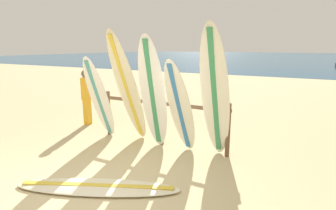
% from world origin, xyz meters
% --- Properties ---
extents(ground_plane, '(120.00, 120.00, 0.00)m').
position_xyz_m(ground_plane, '(0.00, 0.00, 0.00)').
color(ground_plane, '#CCB784').
extents(ocean_water, '(120.00, 80.00, 0.01)m').
position_xyz_m(ocean_water, '(0.00, 58.00, 0.00)').
color(ocean_water, navy).
rests_on(ocean_water, ground).
extents(surfboard_rack, '(3.07, 0.09, 1.08)m').
position_xyz_m(surfboard_rack, '(-0.05, 2.53, 0.71)').
color(surfboard_rack, brown).
rests_on(surfboard_rack, ground).
extents(surfboard_leaning_far_left, '(0.58, 0.96, 1.96)m').
position_xyz_m(surfboard_leaning_far_left, '(-1.41, 2.09, 0.98)').
color(surfboard_leaning_far_left, white).
rests_on(surfboard_leaning_far_left, ground).
extents(surfboard_leaning_left, '(0.56, 1.13, 2.49)m').
position_xyz_m(surfboard_leaning_left, '(-0.68, 2.18, 1.25)').
color(surfboard_leaning_left, beige).
rests_on(surfboard_leaning_left, ground).
extents(surfboard_leaning_center_left, '(0.60, 0.65, 2.39)m').
position_xyz_m(surfboard_leaning_center_left, '(-0.05, 2.17, 1.19)').
color(surfboard_leaning_center_left, white).
rests_on(surfboard_leaning_center_left, ground).
extents(surfboard_leaning_center, '(0.59, 0.92, 1.94)m').
position_xyz_m(surfboard_leaning_center, '(0.59, 2.13, 0.97)').
color(surfboard_leaning_center, white).
rests_on(surfboard_leaning_center, ground).
extents(surfboard_leaning_center_right, '(0.55, 0.96, 2.56)m').
position_xyz_m(surfboard_leaning_center_right, '(1.26, 2.19, 1.28)').
color(surfboard_leaning_center_right, white).
rests_on(surfboard_leaning_center_right, ground).
extents(surfboard_lying_on_sand, '(2.55, 1.52, 0.08)m').
position_xyz_m(surfboard_lying_on_sand, '(0.05, 0.34, 0.04)').
color(surfboard_lying_on_sand, beige).
rests_on(surfboard_lying_on_sand, ground).
extents(beachgoer_standing, '(0.21, 0.25, 1.51)m').
position_xyz_m(beachgoer_standing, '(-2.65, 2.94, 0.83)').
color(beachgoer_standing, gold).
rests_on(beachgoer_standing, ground).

